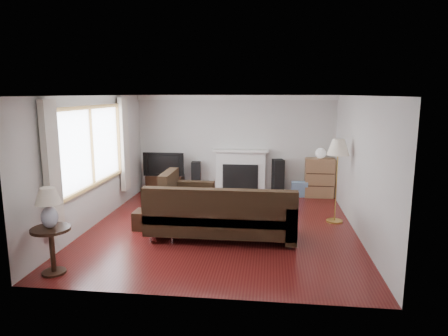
# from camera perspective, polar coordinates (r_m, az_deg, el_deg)

# --- Properties ---
(room) EXTENTS (5.10, 5.60, 2.54)m
(room) POSITION_cam_1_polar(r_m,az_deg,el_deg) (7.50, -0.27, 0.71)
(room) COLOR #571513
(room) RESTS_ON ground
(window) EXTENTS (0.12, 2.74, 1.54)m
(window) POSITION_cam_1_polar(r_m,az_deg,el_deg) (7.94, -18.31, 2.92)
(window) COLOR brown
(window) RESTS_ON room
(curtain_near) EXTENTS (0.10, 0.35, 2.10)m
(curtain_near) POSITION_cam_1_polar(r_m,az_deg,el_deg) (6.61, -23.36, -0.19)
(curtain_near) COLOR beige
(curtain_near) RESTS_ON room
(curtain_far) EXTENTS (0.10, 0.35, 2.10)m
(curtain_far) POSITION_cam_1_polar(r_m,az_deg,el_deg) (9.33, -14.07, 3.27)
(curtain_far) COLOR beige
(curtain_far) RESTS_ON room
(fireplace) EXTENTS (1.40, 0.26, 1.15)m
(fireplace) POSITION_cam_1_polar(r_m,az_deg,el_deg) (10.19, 2.38, -0.52)
(fireplace) COLOR white
(fireplace) RESTS_ON room
(tv_stand) EXTENTS (0.93, 0.42, 0.47)m
(tv_stand) POSITION_cam_1_polar(r_m,az_deg,el_deg) (10.45, -8.38, -2.26)
(tv_stand) COLOR black
(tv_stand) RESTS_ON ground
(television) EXTENTS (1.05, 0.14, 0.60)m
(television) POSITION_cam_1_polar(r_m,az_deg,el_deg) (10.35, -8.46, 0.63)
(television) COLOR black
(television) RESTS_ON tv_stand
(speaker_left) EXTENTS (0.26, 0.30, 0.82)m
(speaker_left) POSITION_cam_1_polar(r_m,az_deg,el_deg) (10.28, -4.00, -1.37)
(speaker_left) COLOR black
(speaker_left) RESTS_ON ground
(speaker_right) EXTENTS (0.32, 0.36, 0.92)m
(speaker_right) POSITION_cam_1_polar(r_m,az_deg,el_deg) (10.09, 7.70, -1.38)
(speaker_right) COLOR black
(speaker_right) RESTS_ON ground
(bookshelf) EXTENTS (0.71, 0.34, 0.97)m
(bookshelf) POSITION_cam_1_polar(r_m,az_deg,el_deg) (10.15, 13.48, -1.37)
(bookshelf) COLOR #8B6240
(bookshelf) RESTS_ON ground
(globe_lamp) EXTENTS (0.25, 0.25, 0.25)m
(globe_lamp) POSITION_cam_1_polar(r_m,az_deg,el_deg) (10.04, 13.63, 2.06)
(globe_lamp) COLOR white
(globe_lamp) RESTS_ON bookshelf
(sectional_sofa) EXTENTS (2.83, 2.07, 0.91)m
(sectional_sofa) POSITION_cam_1_polar(r_m,az_deg,el_deg) (7.12, -0.33, -6.40)
(sectional_sofa) COLOR black
(sectional_sofa) RESTS_ON ground
(coffee_table) EXTENTS (1.11, 0.72, 0.41)m
(coffee_table) POSITION_cam_1_polar(r_m,az_deg,el_deg) (8.52, 2.73, -5.32)
(coffee_table) COLOR #966248
(coffee_table) RESTS_ON ground
(footstool) EXTENTS (0.42, 0.42, 0.35)m
(footstool) POSITION_cam_1_polar(r_m,az_deg,el_deg) (7.80, -11.14, -7.24)
(footstool) COLOR black
(footstool) RESTS_ON ground
(floor_lamp) EXTENTS (0.53, 0.53, 1.67)m
(floor_lamp) POSITION_cam_1_polar(r_m,az_deg,el_deg) (8.18, 15.77, -1.83)
(floor_lamp) COLOR gold
(floor_lamp) RESTS_ON ground
(side_table) EXTENTS (0.54, 0.54, 0.68)m
(side_table) POSITION_cam_1_polar(r_m,az_deg,el_deg) (6.28, -23.32, -10.79)
(side_table) COLOR black
(side_table) RESTS_ON ground
(table_lamp) EXTENTS (0.35, 0.35, 0.57)m
(table_lamp) POSITION_cam_1_polar(r_m,az_deg,el_deg) (6.09, -23.75, -5.28)
(table_lamp) COLOR silver
(table_lamp) RESTS_ON side_table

